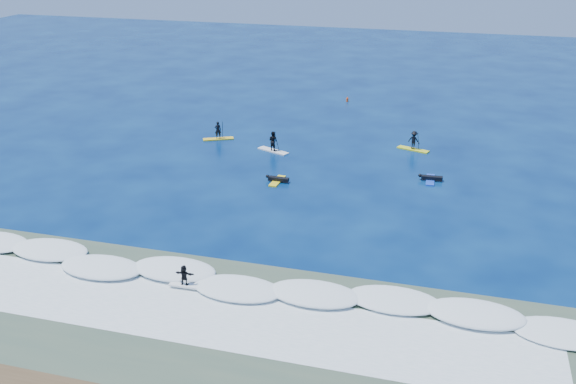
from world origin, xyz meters
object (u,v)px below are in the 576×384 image
(prone_paddler_near, at_px, (277,180))
(marker_buoy, at_px, (347,99))
(sup_paddler_right, at_px, (414,142))
(prone_paddler_far, at_px, (431,179))
(sup_paddler_left, at_px, (218,133))
(sup_paddler_center, at_px, (273,143))
(wave_surfer, at_px, (184,277))

(prone_paddler_near, relative_size, marker_buoy, 3.79)
(sup_paddler_right, distance_m, prone_paddler_far, 6.98)
(sup_paddler_left, height_order, prone_paddler_far, sup_paddler_left)
(sup_paddler_center, xyz_separation_m, sup_paddler_right, (11.33, 3.52, -0.01))
(marker_buoy, bearing_deg, prone_paddler_near, -91.76)
(sup_paddler_right, xyz_separation_m, marker_buoy, (-8.32, 14.06, -0.48))
(prone_paddler_near, height_order, marker_buoy, marker_buoy)
(prone_paddler_far, bearing_deg, sup_paddler_right, 13.63)
(prone_paddler_far, distance_m, wave_surfer, 22.21)
(wave_surfer, bearing_deg, sup_paddler_center, 93.22)
(sup_paddler_left, bearing_deg, marker_buoy, 34.47)
(sup_paddler_left, distance_m, wave_surfer, 25.12)
(sup_paddler_left, bearing_deg, sup_paddler_right, -20.99)
(sup_paddler_left, xyz_separation_m, prone_paddler_far, (18.87, -4.94, -0.43))
(sup_paddler_left, bearing_deg, wave_surfer, -99.60)
(wave_surfer, bearing_deg, prone_paddler_near, 86.92)
(sup_paddler_left, height_order, prone_paddler_near, sup_paddler_left)
(sup_paddler_center, height_order, wave_surfer, sup_paddler_center)
(sup_paddler_left, xyz_separation_m, wave_surfer, (7.46, -23.98, 0.12))
(prone_paddler_far, xyz_separation_m, wave_surfer, (-11.40, -19.05, 0.55))
(sup_paddler_right, distance_m, marker_buoy, 16.35)
(sup_paddler_center, distance_m, wave_surfer, 22.29)
(marker_buoy, bearing_deg, prone_paddler_far, -63.76)
(wave_surfer, bearing_deg, marker_buoy, 86.81)
(sup_paddler_left, xyz_separation_m, prone_paddler_near, (7.90, -8.22, -0.43))
(marker_buoy, bearing_deg, sup_paddler_center, -99.71)
(sup_paddler_center, relative_size, marker_buoy, 4.89)
(sup_paddler_left, xyz_separation_m, sup_paddler_right, (16.96, 1.75, 0.16))
(sup_paddler_right, relative_size, marker_buoy, 4.67)
(prone_paddler_far, relative_size, marker_buoy, 3.84)
(sup_paddler_center, relative_size, prone_paddler_far, 1.27)
(sup_paddler_right, bearing_deg, prone_paddler_near, -113.61)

